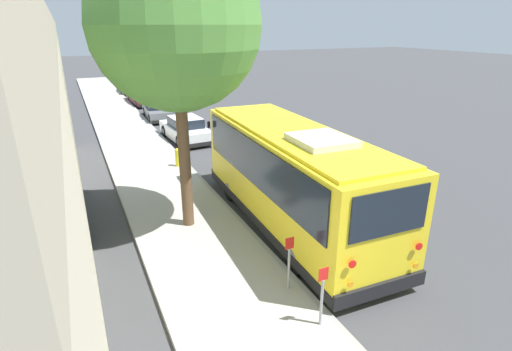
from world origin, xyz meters
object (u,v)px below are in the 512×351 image
shuttle_bus (292,173)px  parked_sedan_gray (159,110)px  parked_sedan_white (186,130)px  parked_sedan_navy (122,78)px  parked_sedan_maroon (142,96)px  sign_post_near (322,296)px  sign_post_far (289,262)px  parked_sedan_tan (130,86)px  street_tree (174,12)px  fire_hydrant (178,157)px

shuttle_bus → parked_sedan_gray: shuttle_bus is taller
parked_sedan_white → parked_sedan_navy: size_ratio=1.02×
parked_sedan_gray → parked_sedan_navy: size_ratio=1.03×
parked_sedan_maroon → shuttle_bus: bearing=178.9°
sign_post_near → sign_post_far: sign_post_near is taller
sign_post_near → parked_sedan_tan: bearing=-2.2°
street_tree → shuttle_bus: bearing=-112.2°
parked_sedan_tan → fire_hydrant: parked_sedan_tan is taller
parked_sedan_gray → sign_post_near: sign_post_near is taller
fire_hydrant → sign_post_near: bearing=-179.4°
parked_sedan_tan → street_tree: street_tree is taller
parked_sedan_maroon → parked_sedan_navy: 12.88m
parked_sedan_gray → parked_sedan_maroon: size_ratio=0.91×
parked_sedan_navy → fire_hydrant: parked_sedan_navy is taller
street_tree → sign_post_near: (-5.63, -1.22, -5.43)m
parked_sedan_maroon → parked_sedan_navy: bearing=-3.2°
sign_post_near → sign_post_far: (1.35, 0.00, -0.01)m
shuttle_bus → parked_sedan_maroon: bearing=3.2°
parked_sedan_navy → street_tree: (-34.70, 2.75, 5.69)m
sign_post_near → parked_sedan_gray: bearing=-3.6°
parked_sedan_tan → sign_post_near: bearing=-178.2°
parked_sedan_maroon → street_tree: 22.68m
parked_sedan_navy → sign_post_near: 40.36m
parked_sedan_gray → parked_sedan_tan: size_ratio=0.98×
street_tree → parked_sedan_tan: bearing=-5.1°
street_tree → fire_hydrant: 7.93m
parked_sedan_navy → sign_post_near: bearing=176.8°
parked_sedan_gray → parked_sedan_maroon: bearing=3.2°
parked_sedan_maroon → fire_hydrant: bearing=172.7°
parked_sedan_gray → sign_post_far: bearing=179.2°
sign_post_far → fire_hydrant: 9.65m
fire_hydrant → sign_post_far: bearing=-179.3°
parked_sedan_navy → fire_hydrant: (-29.33, 1.64, -0.05)m
parked_sedan_white → parked_sedan_tan: parked_sedan_white is taller
parked_sedan_navy → sign_post_far: bearing=176.7°
parked_sedan_tan → fire_hydrant: size_ratio=5.41×
parked_sedan_maroon → sign_post_far: size_ratio=3.53×
parked_sedan_white → street_tree: size_ratio=0.49×
parked_sedan_tan → sign_post_far: (-32.29, 1.31, 0.25)m
parked_sedan_tan → sign_post_near: (-33.64, 1.31, 0.26)m
parked_sedan_white → parked_sedan_gray: (6.06, 0.15, -0.03)m
parked_sedan_gray → parked_sedan_maroon: parked_sedan_maroon is taller
parked_sedan_maroon → sign_post_far: sign_post_far is taller
parked_sedan_navy → parked_sedan_maroon: bearing=178.0°
shuttle_bus → parked_sedan_navy: (35.93, 0.27, -1.13)m
parked_sedan_white → parked_sedan_maroon: 12.03m
parked_sedan_navy → street_tree: street_tree is taller
parked_sedan_navy → parked_sedan_gray: bearing=178.4°
shuttle_bus → parked_sedan_tan: size_ratio=2.02×
parked_sedan_gray → street_tree: 17.03m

